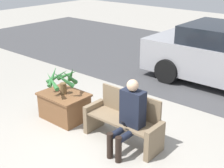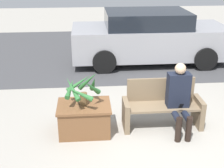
% 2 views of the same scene
% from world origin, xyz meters
% --- Properties ---
extents(ground_plane, '(30.00, 30.00, 0.00)m').
position_xyz_m(ground_plane, '(0.00, 0.00, 0.00)').
color(ground_plane, '#9E998E').
extents(road_surface, '(20.00, 6.00, 0.01)m').
position_xyz_m(road_surface, '(0.00, 5.44, 0.00)').
color(road_surface, '#424244').
rests_on(road_surface, ground_plane).
extents(bench, '(1.42, 0.48, 0.87)m').
position_xyz_m(bench, '(0.16, 0.51, 0.39)').
color(bench, '#7A664C').
rests_on(bench, ground_plane).
extents(person_seated, '(0.39, 0.63, 1.23)m').
position_xyz_m(person_seated, '(0.40, 0.33, 0.66)').
color(person_seated, black).
rests_on(person_seated, ground_plane).
extents(planter_box, '(0.92, 0.68, 0.54)m').
position_xyz_m(planter_box, '(-1.25, 0.39, 0.29)').
color(planter_box, brown).
rests_on(planter_box, ground_plane).
extents(potted_plant, '(0.63, 0.64, 0.58)m').
position_xyz_m(potted_plant, '(-1.27, 0.39, 0.85)').
color(potted_plant, brown).
rests_on(potted_plant, planter_box).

